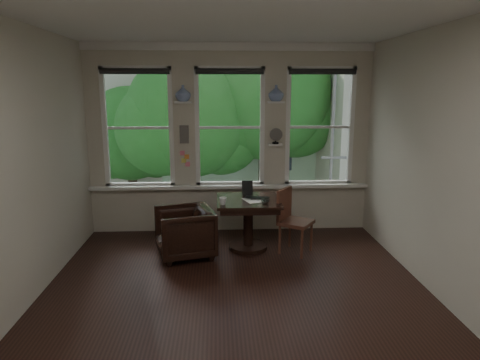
{
  "coord_description": "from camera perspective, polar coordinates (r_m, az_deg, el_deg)",
  "views": [
    {
      "loc": [
        -0.2,
        -4.62,
        2.31
      ],
      "look_at": [
        0.09,
        0.9,
        1.12
      ],
      "focal_mm": 32.0,
      "sensor_mm": 36.0,
      "label": 1
    }
  ],
  "objects": [
    {
      "name": "ground",
      "position": [
        5.17,
        -0.52,
        -14.43
      ],
      "size": [
        4.5,
        4.5,
        0.0
      ],
      "primitive_type": "plane",
      "color": "black",
      "rests_on": "ground"
    },
    {
      "name": "ceiling",
      "position": [
        4.68,
        -0.6,
        20.57
      ],
      "size": [
        4.5,
        4.5,
        0.0
      ],
      "primitive_type": "plane",
      "rotation": [
        3.14,
        0.0,
        0.0
      ],
      "color": "silver",
      "rests_on": "ground"
    },
    {
      "name": "wall_back",
      "position": [
        6.92,
        -1.36,
        5.38
      ],
      "size": [
        4.5,
        0.0,
        4.5
      ],
      "primitive_type": "plane",
      "rotation": [
        1.57,
        0.0,
        0.0
      ],
      "color": "beige",
      "rests_on": "ground"
    },
    {
      "name": "wall_front",
      "position": [
        2.52,
        1.65,
        -6.69
      ],
      "size": [
        4.5,
        0.0,
        4.5
      ],
      "primitive_type": "plane",
      "rotation": [
        -1.57,
        0.0,
        0.0
      ],
      "color": "beige",
      "rests_on": "ground"
    },
    {
      "name": "wall_left",
      "position": [
        5.12,
        -26.59,
        1.71
      ],
      "size": [
        0.0,
        4.5,
        4.5
      ],
      "primitive_type": "plane",
      "rotation": [
        1.57,
        0.0,
        1.57
      ],
      "color": "beige",
      "rests_on": "ground"
    },
    {
      "name": "wall_right",
      "position": [
        5.29,
        24.59,
        2.19
      ],
      "size": [
        0.0,
        4.5,
        4.5
      ],
      "primitive_type": "plane",
      "rotation": [
        1.57,
        0.0,
        -1.57
      ],
      "color": "beige",
      "rests_on": "ground"
    },
    {
      "name": "window_left",
      "position": [
        7.01,
        -13.38,
        6.78
      ],
      "size": [
        1.1,
        0.12,
        1.9
      ],
      "primitive_type": null,
      "color": "white",
      "rests_on": "ground"
    },
    {
      "name": "window_center",
      "position": [
        6.9,
        -1.37,
        7.02
      ],
      "size": [
        1.1,
        0.12,
        1.9
      ],
      "primitive_type": null,
      "color": "white",
      "rests_on": "ground"
    },
    {
      "name": "window_right",
      "position": [
        7.09,
        10.51,
        6.96
      ],
      "size": [
        1.1,
        0.12,
        1.9
      ],
      "primitive_type": null,
      "color": "white",
      "rests_on": "ground"
    },
    {
      "name": "shelf_left",
      "position": [
        6.8,
        -7.58,
        10.22
      ],
      "size": [
        0.26,
        0.16,
        0.03
      ],
      "primitive_type": "cube",
      "color": "white",
      "rests_on": "ground"
    },
    {
      "name": "shelf_right",
      "position": [
        6.84,
        4.82,
        10.3
      ],
      "size": [
        0.26,
        0.16,
        0.03
      ],
      "primitive_type": "cube",
      "color": "white",
      "rests_on": "ground"
    },
    {
      "name": "intercom",
      "position": [
        6.86,
        -7.44,
        6.06
      ],
      "size": [
        0.14,
        0.06,
        0.28
      ],
      "primitive_type": "cube",
      "color": "#59544F",
      "rests_on": "ground"
    },
    {
      "name": "sticky_notes",
      "position": [
        6.91,
        -7.36,
        3.17
      ],
      "size": [
        0.16,
        0.01,
        0.24
      ],
      "primitive_type": null,
      "color": "pink",
      "rests_on": "ground"
    },
    {
      "name": "desk_fan",
      "position": [
        6.86,
        4.76,
        5.53
      ],
      "size": [
        0.2,
        0.2,
        0.24
      ],
      "primitive_type": null,
      "color": "#59544F",
      "rests_on": "ground"
    },
    {
      "name": "vase_left",
      "position": [
        6.79,
        -7.61,
        11.4
      ],
      "size": [
        0.24,
        0.24,
        0.25
      ],
      "primitive_type": "imported",
      "color": "silver",
      "rests_on": "shelf_left"
    },
    {
      "name": "vase_right",
      "position": [
        6.84,
        4.84,
        11.46
      ],
      "size": [
        0.24,
        0.24,
        0.25
      ],
      "primitive_type": "imported",
      "color": "silver",
      "rests_on": "shelf_right"
    },
    {
      "name": "table",
      "position": [
        6.26,
        1.09,
        -5.91
      ],
      "size": [
        0.9,
        0.9,
        0.75
      ],
      "primitive_type": null,
      "color": "black",
      "rests_on": "ground"
    },
    {
      "name": "armchair_left",
      "position": [
        6.04,
        -7.39,
        -6.94
      ],
      "size": [
        0.94,
        0.92,
        0.7
      ],
      "primitive_type": "imported",
      "rotation": [
        0.0,
        0.0,
        -1.3
      ],
      "color": "black",
      "rests_on": "ground"
    },
    {
      "name": "cushion_red",
      "position": [
        6.01,
        -7.42,
        -6.03
      ],
      "size": [
        0.45,
        0.45,
        0.06
      ],
      "primitive_type": "cube",
      "color": "maroon",
      "rests_on": "armchair_left"
    },
    {
      "name": "side_chair_right",
      "position": [
        6.14,
        7.48,
        -5.54
      ],
      "size": [
        0.58,
        0.58,
        0.92
      ],
      "primitive_type": null,
      "rotation": [
        0.0,
        0.0,
        0.97
      ],
      "color": "#4A261A",
      "rests_on": "ground"
    },
    {
      "name": "laptop",
      "position": [
        6.12,
        2.18,
        -2.54
      ],
      "size": [
        0.41,
        0.33,
        0.03
      ],
      "primitive_type": "imported",
      "rotation": [
        0.0,
        0.0,
        -0.31
      ],
      "color": "black",
      "rests_on": "table"
    },
    {
      "name": "mug",
      "position": [
        5.87,
        -2.31,
        -2.82
      ],
      "size": [
        0.13,
        0.13,
        0.1
      ],
      "primitive_type": "imported",
      "rotation": [
        0.0,
        0.0,
        -0.2
      ],
      "color": "white",
      "rests_on": "table"
    },
    {
      "name": "drinking_glass",
      "position": [
        5.93,
        3.38,
        -2.73
      ],
      "size": [
        0.13,
        0.13,
        0.09
      ],
      "primitive_type": "imported",
      "rotation": [
        0.0,
        0.0,
        0.11
      ],
      "color": "white",
      "rests_on": "table"
    },
    {
      "name": "tablet",
      "position": [
        6.36,
        0.98,
        -1.08
      ],
      "size": [
        0.16,
        0.08,
        0.22
      ],
      "primitive_type": "cube",
      "rotation": [
        -0.26,
        0.0,
        0.02
      ],
      "color": "black",
      "rests_on": "table"
    },
    {
      "name": "papers",
      "position": [
        6.1,
        1.72,
        -2.72
      ],
      "size": [
        0.3,
        0.35,
        0.0
      ],
      "primitive_type": "cube",
      "rotation": [
        0.0,
        0.0,
        0.33
      ],
      "color": "silver",
      "rests_on": "table"
    }
  ]
}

